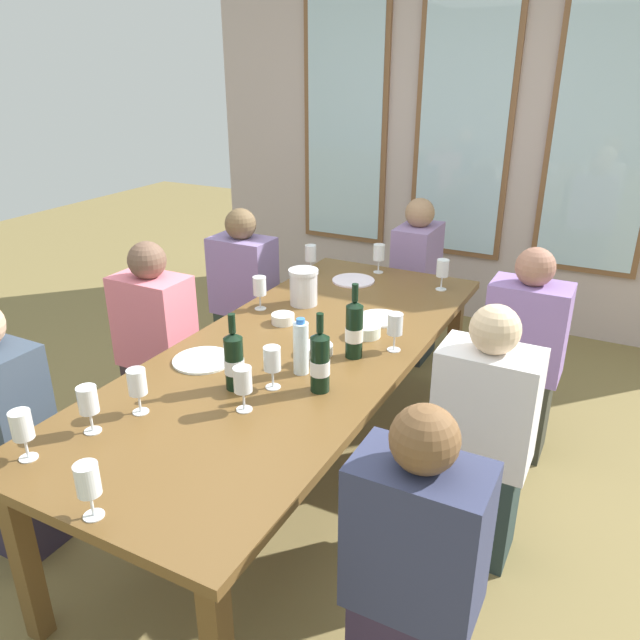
# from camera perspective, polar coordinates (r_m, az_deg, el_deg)

# --- Properties ---
(ground_plane) EXTENTS (12.00, 12.00, 0.00)m
(ground_plane) POSITION_cam_1_polar(r_m,az_deg,el_deg) (3.15, -2.04, -14.89)
(ground_plane) COLOR olive
(back_wall_with_windows) EXTENTS (4.21, 0.10, 2.90)m
(back_wall_with_windows) POSITION_cam_1_polar(r_m,az_deg,el_deg) (4.86, 13.17, 16.77)
(back_wall_with_windows) COLOR #BEAAA5
(back_wall_with_windows) RESTS_ON ground
(dining_table) EXTENTS (1.01, 2.54, 0.74)m
(dining_table) POSITION_cam_1_polar(r_m,az_deg,el_deg) (2.78, -2.24, -3.83)
(dining_table) COLOR brown
(dining_table) RESTS_ON ground
(white_plate_0) EXTENTS (0.25, 0.25, 0.01)m
(white_plate_0) POSITION_cam_1_polar(r_m,az_deg,el_deg) (3.59, 3.10, 3.66)
(white_plate_0) COLOR white
(white_plate_0) RESTS_ON dining_table
(white_plate_1) EXTENTS (0.22, 0.22, 0.01)m
(white_plate_1) POSITION_cam_1_polar(r_m,az_deg,el_deg) (3.07, 5.58, 0.17)
(white_plate_1) COLOR white
(white_plate_1) RESTS_ON dining_table
(white_plate_2) EXTENTS (0.26, 0.26, 0.01)m
(white_plate_2) POSITION_cam_1_polar(r_m,az_deg,el_deg) (2.68, -10.74, -3.66)
(white_plate_2) COLOR white
(white_plate_2) RESTS_ON dining_table
(metal_pitcher) EXTENTS (0.16, 0.16, 0.19)m
(metal_pitcher) POSITION_cam_1_polar(r_m,az_deg,el_deg) (3.21, -1.53, 3.09)
(metal_pitcher) COLOR silver
(metal_pitcher) RESTS_ON dining_table
(wine_bottle_0) EXTENTS (0.08, 0.08, 0.32)m
(wine_bottle_0) POSITION_cam_1_polar(r_m,az_deg,el_deg) (2.36, -0.01, -3.85)
(wine_bottle_0) COLOR black
(wine_bottle_0) RESTS_ON dining_table
(wine_bottle_1) EXTENTS (0.08, 0.08, 0.33)m
(wine_bottle_1) POSITION_cam_1_polar(r_m,az_deg,el_deg) (2.63, 3.18, -0.84)
(wine_bottle_1) COLOR black
(wine_bottle_1) RESTS_ON dining_table
(wine_bottle_2) EXTENTS (0.08, 0.08, 0.31)m
(wine_bottle_2) POSITION_cam_1_polar(r_m,az_deg,el_deg) (2.40, -7.93, -3.72)
(wine_bottle_2) COLOR black
(wine_bottle_2) RESTS_ON dining_table
(tasting_bowl_0) EXTENTS (0.13, 0.13, 0.05)m
(tasting_bowl_0) POSITION_cam_1_polar(r_m,az_deg,el_deg) (2.87, 4.31, -0.99)
(tasting_bowl_0) COLOR white
(tasting_bowl_0) RESTS_ON dining_table
(tasting_bowl_1) EXTENTS (0.11, 0.11, 0.05)m
(tasting_bowl_1) POSITION_cam_1_polar(r_m,az_deg,el_deg) (3.01, -3.44, 0.12)
(tasting_bowl_1) COLOR white
(tasting_bowl_1) RESTS_ON dining_table
(tasting_bowl_2) EXTENTS (0.14, 0.14, 0.04)m
(tasting_bowl_2) POSITION_cam_1_polar(r_m,az_deg,el_deg) (2.70, -0.25, -2.71)
(tasting_bowl_2) COLOR white
(tasting_bowl_2) RESTS_ON dining_table
(water_bottle) EXTENTS (0.06, 0.06, 0.24)m
(water_bottle) POSITION_cam_1_polar(r_m,az_deg,el_deg) (2.50, -1.77, -2.55)
(water_bottle) COLOR white
(water_bottle) RESTS_ON dining_table
(wine_glass_0) EXTENTS (0.07, 0.07, 0.17)m
(wine_glass_0) POSITION_cam_1_polar(r_m,az_deg,el_deg) (2.31, -16.53, -5.59)
(wine_glass_0) COLOR white
(wine_glass_0) RESTS_ON dining_table
(wine_glass_1) EXTENTS (0.07, 0.07, 0.17)m
(wine_glass_1) POSITION_cam_1_polar(r_m,az_deg,el_deg) (3.72, 5.46, 6.10)
(wine_glass_1) COLOR white
(wine_glass_1) RESTS_ON dining_table
(wine_glass_2) EXTENTS (0.07, 0.07, 0.17)m
(wine_glass_2) POSITION_cam_1_polar(r_m,az_deg,el_deg) (2.25, -20.63, -7.00)
(wine_glass_2) COLOR white
(wine_glass_2) RESTS_ON dining_table
(wine_glass_3) EXTENTS (0.07, 0.07, 0.17)m
(wine_glass_3) POSITION_cam_1_polar(r_m,az_deg,el_deg) (2.19, -25.80, -8.92)
(wine_glass_3) COLOR white
(wine_glass_3) RESTS_ON dining_table
(wine_glass_4) EXTENTS (0.07, 0.07, 0.17)m
(wine_glass_4) POSITION_cam_1_polar(r_m,az_deg,el_deg) (1.87, -20.63, -13.84)
(wine_glass_4) COLOR white
(wine_glass_4) RESTS_ON dining_table
(wine_glass_5) EXTENTS (0.07, 0.07, 0.17)m
(wine_glass_5) POSITION_cam_1_polar(r_m,az_deg,el_deg) (3.48, 11.24, 4.58)
(wine_glass_5) COLOR white
(wine_glass_5) RESTS_ON dining_table
(wine_glass_6) EXTENTS (0.07, 0.07, 0.17)m
(wine_glass_6) POSITION_cam_1_polar(r_m,az_deg,el_deg) (2.25, -7.14, -5.58)
(wine_glass_6) COLOR white
(wine_glass_6) RESTS_ON dining_table
(wine_glass_7) EXTENTS (0.07, 0.07, 0.17)m
(wine_glass_7) POSITION_cam_1_polar(r_m,az_deg,el_deg) (2.39, -4.44, -3.68)
(wine_glass_7) COLOR white
(wine_glass_7) RESTS_ON dining_table
(wine_glass_8) EXTENTS (0.07, 0.07, 0.17)m
(wine_glass_8) POSITION_cam_1_polar(r_m,az_deg,el_deg) (3.16, -5.60, 3.08)
(wine_glass_8) COLOR white
(wine_glass_8) RESTS_ON dining_table
(wine_glass_9) EXTENTS (0.07, 0.07, 0.17)m
(wine_glass_9) POSITION_cam_1_polar(r_m,az_deg,el_deg) (3.68, -0.88, 6.13)
(wine_glass_9) COLOR white
(wine_glass_9) RESTS_ON dining_table
(wine_glass_10) EXTENTS (0.07, 0.07, 0.17)m
(wine_glass_10) POSITION_cam_1_polar(r_m,az_deg,el_deg) (2.71, 6.94, -0.46)
(wine_glass_10) COLOR white
(wine_glass_10) RESTS_ON dining_table
(seated_person_0) EXTENTS (0.38, 0.24, 1.11)m
(seated_person_0) POSITION_cam_1_polar(r_m,az_deg,el_deg) (3.92, -6.99, 1.82)
(seated_person_0) COLOR #27362C
(seated_person_0) RESTS_ON ground
(seated_person_1) EXTENTS (0.38, 0.24, 1.11)m
(seated_person_1) POSITION_cam_1_polar(r_m,az_deg,el_deg) (3.30, 18.16, -3.44)
(seated_person_1) COLOR #36372B
(seated_person_1) RESTS_ON ground
(seated_person_2) EXTENTS (0.38, 0.24, 1.11)m
(seated_person_2) POSITION_cam_1_polar(r_m,az_deg,el_deg) (2.83, -27.11, -9.59)
(seated_person_2) COLOR #31293D
(seated_person_2) RESTS_ON ground
(seated_person_3) EXTENTS (0.38, 0.24, 1.11)m
(seated_person_3) POSITION_cam_1_polar(r_m,az_deg,el_deg) (1.98, 8.63, -22.67)
(seated_person_3) COLOR #342741
(seated_person_3) RESTS_ON ground
(seated_person_4) EXTENTS (0.38, 0.24, 1.11)m
(seated_person_4) POSITION_cam_1_polar(r_m,az_deg,el_deg) (3.34, -14.79, -2.69)
(seated_person_4) COLOR #382B2F
(seated_person_4) RESTS_ON ground
(seated_person_5) EXTENTS (0.38, 0.24, 1.11)m
(seated_person_5) POSITION_cam_1_polar(r_m,az_deg,el_deg) (2.58, 14.68, -10.83)
(seated_person_5) COLOR #253533
(seated_person_5) RESTS_ON ground
(seated_person_6) EXTENTS (0.24, 0.38, 1.11)m
(seated_person_6) POSITION_cam_1_polar(r_m,az_deg,el_deg) (4.21, 8.79, 3.25)
(seated_person_6) COLOR #283031
(seated_person_6) RESTS_ON ground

